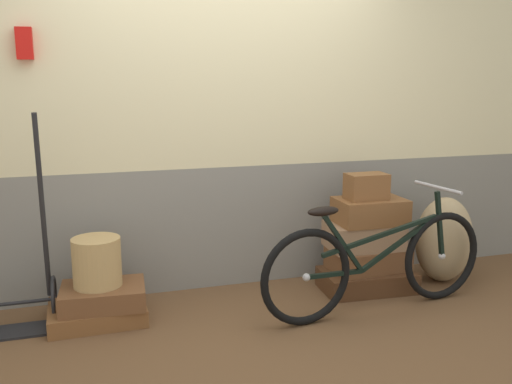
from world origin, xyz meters
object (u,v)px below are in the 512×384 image
object	(u,v)px
suitcase_0	(97,312)
luggage_trolley	(17,281)
suitcase_3	(368,258)
bicycle	(377,263)
suitcase_6	(366,187)
wicker_basket	(97,262)
suitcase_1	(103,296)
burlap_sack	(444,239)
suitcase_5	(370,211)
suitcase_4	(364,235)
suitcase_2	(367,280)

from	to	relation	value
suitcase_0	luggage_trolley	world-z (taller)	luggage_trolley
suitcase_3	bicycle	distance (m)	0.45
suitcase_6	wicker_basket	bearing A→B (deg)	-179.74
suitcase_1	burlap_sack	distance (m)	2.58
suitcase_6	burlap_sack	bearing A→B (deg)	-2.24
suitcase_6	luggage_trolley	bearing A→B (deg)	178.61
suitcase_3	burlap_sack	xyz separation A→B (m)	(0.64, -0.03, 0.10)
suitcase_5	wicker_basket	world-z (taller)	suitcase_5
suitcase_3	suitcase_4	bearing A→B (deg)	152.18
burlap_sack	suitcase_0	bearing A→B (deg)	179.18
suitcase_0	suitcase_6	distance (m)	2.07
burlap_sack	suitcase_5	bearing A→B (deg)	176.96
suitcase_4	suitcase_6	bearing A→B (deg)	-100.81
suitcase_4	luggage_trolley	size ratio (longest dim) A/B	0.40
suitcase_3	wicker_basket	xyz separation A→B (m)	(-1.96, -0.01, 0.17)
suitcase_5	suitcase_6	xyz separation A→B (m)	(-0.04, -0.01, 0.19)
burlap_sack	suitcase_4	bearing A→B (deg)	175.87
suitcase_1	burlap_sack	bearing A→B (deg)	4.21
suitcase_2	bicycle	bearing A→B (deg)	-106.14
suitcase_0	luggage_trolley	bearing A→B (deg)	172.80
suitcase_4	suitcase_5	size ratio (longest dim) A/B	1.08
suitcase_4	wicker_basket	xyz separation A→B (m)	(-1.93, -0.03, -0.01)
suitcase_4	suitcase_5	world-z (taller)	suitcase_5
suitcase_1	wicker_basket	world-z (taller)	wicker_basket
suitcase_2	burlap_sack	xyz separation A→B (m)	(0.66, 0.00, 0.26)
luggage_trolley	burlap_sack	size ratio (longest dim) A/B	2.04
wicker_basket	suitcase_1	bearing A→B (deg)	-40.28
suitcase_5	bicycle	distance (m)	0.51
suitcase_2	bicycle	size ratio (longest dim) A/B	0.39
suitcase_2	suitcase_5	distance (m)	0.53
suitcase_0	burlap_sack	size ratio (longest dim) A/B	0.91
suitcase_5	suitcase_6	world-z (taller)	suitcase_6
suitcase_5	bicycle	bearing A→B (deg)	-109.38
bicycle	suitcase_2	bearing A→B (deg)	70.22
suitcase_0	suitcase_3	size ratio (longest dim) A/B	1.08
suitcase_3	suitcase_6	world-z (taller)	suitcase_6
suitcase_4	wicker_basket	bearing A→B (deg)	-176.10
suitcase_0	suitcase_1	distance (m)	0.14
suitcase_0	suitcase_4	world-z (taller)	suitcase_4
suitcase_3	suitcase_0	bearing A→B (deg)	176.41
suitcase_0	suitcase_2	xyz separation A→B (m)	(1.96, -0.04, 0.02)
suitcase_5	suitcase_4	bearing A→B (deg)	159.40
suitcase_4	suitcase_3	bearing A→B (deg)	-21.29
suitcase_3	suitcase_1	bearing A→B (deg)	177.57
luggage_trolley	burlap_sack	bearing A→B (deg)	-1.64
luggage_trolley	suitcase_5	bearing A→B (deg)	-1.27
suitcase_1	suitcase_2	distance (m)	1.92
wicker_basket	suitcase_0	bearing A→B (deg)	132.78
suitcase_3	burlap_sack	bearing A→B (deg)	-6.41
suitcase_1	suitcase_6	distance (m)	1.99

